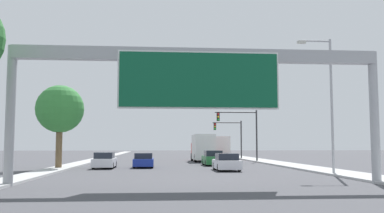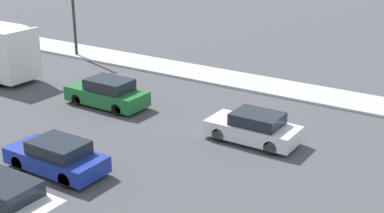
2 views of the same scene
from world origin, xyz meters
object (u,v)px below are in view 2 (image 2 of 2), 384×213
at_px(car_mid_center, 2,200).
at_px(car_near_left, 57,157).
at_px(car_near_center, 254,128).
at_px(car_mid_left, 107,93).

distance_m(car_mid_center, car_near_left, 3.65).
bearing_deg(car_near_left, car_mid_center, -163.53).
bearing_deg(car_near_center, car_mid_center, 157.71).
height_order(car_near_center, car_mid_left, car_mid_left).
height_order(car_mid_center, car_near_left, car_mid_center).
bearing_deg(car_mid_left, car_near_left, -153.63).
distance_m(car_mid_center, car_near_center, 11.35).
relative_size(car_mid_center, car_near_left, 1.04).
xyz_separation_m(car_mid_left, car_near_left, (-7.00, -3.47, -0.08)).
bearing_deg(car_near_center, car_mid_left, 90.00).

